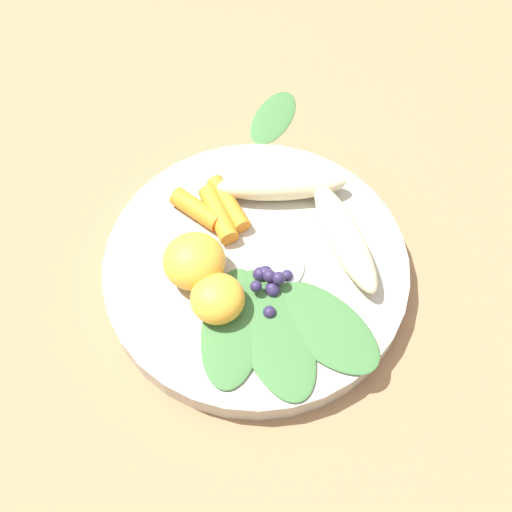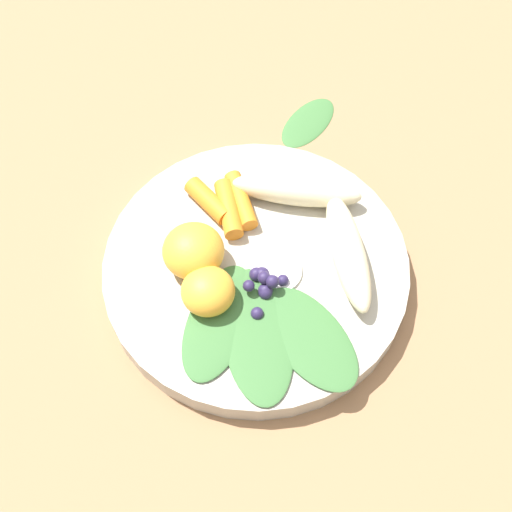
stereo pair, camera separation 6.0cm
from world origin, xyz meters
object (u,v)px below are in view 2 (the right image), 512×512
kale_leaf_stray (308,121)px  banana_peeled_right (348,256)px  bowl (256,269)px  orange_segment_near (208,291)px  banana_peeled_left (297,190)px

kale_leaf_stray → banana_peeled_right: bearing=-137.1°
bowl → kale_leaf_stray: 0.20m
banana_peeled_right → orange_segment_near: size_ratio=2.63×
bowl → orange_segment_near: orange_segment_near is taller
bowl → banana_peeled_right: bearing=-3.1°
banana_peeled_left → orange_segment_near: bearing=62.0°
bowl → banana_peeled_left: (0.04, 0.07, 0.03)m
banana_peeled_right → bowl: bearing=78.9°
bowl → orange_segment_near: bearing=-137.0°
banana_peeled_right → kale_leaf_stray: banana_peeled_right is taller
banana_peeled_right → kale_leaf_stray: 0.20m
banana_peeled_right → orange_segment_near: orange_segment_near is taller
bowl → orange_segment_near: 0.06m
orange_segment_near → banana_peeled_right: bearing=15.6°
banana_peeled_left → kale_leaf_stray: size_ratio=1.48×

